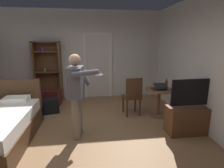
{
  "coord_description": "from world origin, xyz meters",
  "views": [
    {
      "loc": [
        0.25,
        -3.15,
        1.86
      ],
      "look_at": [
        0.7,
        0.36,
        1.0
      ],
      "focal_mm": 28.4,
      "sensor_mm": 36.0,
      "label": 1
    }
  ],
  "objects_px": {
    "bookshelf": "(48,69)",
    "person_blue_shirt": "(77,91)",
    "wooden_chair": "(133,95)",
    "laptop": "(159,87)",
    "bottle_on_table": "(166,85)",
    "suitcase_small": "(50,106)",
    "suitcase_dark": "(50,98)",
    "side_table": "(159,98)",
    "tv_flatscreen": "(190,117)"
  },
  "relations": [
    {
      "from": "bookshelf",
      "to": "person_blue_shirt",
      "type": "distance_m",
      "value": 2.63
    },
    {
      "from": "wooden_chair",
      "to": "person_blue_shirt",
      "type": "bearing_deg",
      "value": -146.31
    },
    {
      "from": "laptop",
      "to": "wooden_chair",
      "type": "relative_size",
      "value": 0.34
    },
    {
      "from": "bookshelf",
      "to": "wooden_chair",
      "type": "relative_size",
      "value": 1.89
    },
    {
      "from": "bottle_on_table",
      "to": "wooden_chair",
      "type": "relative_size",
      "value": 0.28
    },
    {
      "from": "wooden_chair",
      "to": "person_blue_shirt",
      "type": "xyz_separation_m",
      "value": [
        -1.31,
        -0.88,
        0.4
      ]
    },
    {
      "from": "suitcase_small",
      "to": "laptop",
      "type": "bearing_deg",
      "value": -24.85
    },
    {
      "from": "bookshelf",
      "to": "suitcase_dark",
      "type": "bearing_deg",
      "value": -78.15
    },
    {
      "from": "laptop",
      "to": "person_blue_shirt",
      "type": "height_order",
      "value": "person_blue_shirt"
    },
    {
      "from": "side_table",
      "to": "person_blue_shirt",
      "type": "relative_size",
      "value": 0.43
    },
    {
      "from": "side_table",
      "to": "suitcase_dark",
      "type": "bearing_deg",
      "value": 159.52
    },
    {
      "from": "bookshelf",
      "to": "laptop",
      "type": "distance_m",
      "value": 3.43
    },
    {
      "from": "person_blue_shirt",
      "to": "suitcase_dark",
      "type": "xyz_separation_m",
      "value": [
        -0.92,
        1.85,
        -0.71
      ]
    },
    {
      "from": "suitcase_dark",
      "to": "wooden_chair",
      "type": "bearing_deg",
      "value": -12.36
    },
    {
      "from": "side_table",
      "to": "bookshelf",
      "type": "bearing_deg",
      "value": 151.34
    },
    {
      "from": "tv_flatscreen",
      "to": "suitcase_dark",
      "type": "xyz_separation_m",
      "value": [
        -3.21,
        2.01,
        -0.11
      ]
    },
    {
      "from": "tv_flatscreen",
      "to": "side_table",
      "type": "height_order",
      "value": "tv_flatscreen"
    },
    {
      "from": "tv_flatscreen",
      "to": "laptop",
      "type": "bearing_deg",
      "value": 111.56
    },
    {
      "from": "tv_flatscreen",
      "to": "bookshelf",
      "type": "bearing_deg",
      "value": 142.31
    },
    {
      "from": "laptop",
      "to": "suitcase_small",
      "type": "bearing_deg",
      "value": 168.16
    },
    {
      "from": "tv_flatscreen",
      "to": "bottle_on_table",
      "type": "xyz_separation_m",
      "value": [
        -0.18,
        0.85,
        0.47
      ]
    },
    {
      "from": "side_table",
      "to": "bottle_on_table",
      "type": "xyz_separation_m",
      "value": [
        0.14,
        -0.08,
        0.34
      ]
    },
    {
      "from": "bookshelf",
      "to": "tv_flatscreen",
      "type": "relative_size",
      "value": 1.63
    },
    {
      "from": "tv_flatscreen",
      "to": "bottle_on_table",
      "type": "relative_size",
      "value": 4.11
    },
    {
      "from": "tv_flatscreen",
      "to": "side_table",
      "type": "relative_size",
      "value": 1.64
    },
    {
      "from": "wooden_chair",
      "to": "suitcase_small",
      "type": "height_order",
      "value": "wooden_chair"
    },
    {
      "from": "bottle_on_table",
      "to": "wooden_chair",
      "type": "distance_m",
      "value": 0.86
    },
    {
      "from": "laptop",
      "to": "wooden_chair",
      "type": "height_order",
      "value": "wooden_chair"
    },
    {
      "from": "bottle_on_table",
      "to": "suitcase_dark",
      "type": "relative_size",
      "value": 0.5
    },
    {
      "from": "laptop",
      "to": "suitcase_dark",
      "type": "relative_size",
      "value": 0.6
    },
    {
      "from": "bookshelf",
      "to": "laptop",
      "type": "bearing_deg",
      "value": -29.52
    },
    {
      "from": "wooden_chair",
      "to": "suitcase_small",
      "type": "xyz_separation_m",
      "value": [
        -2.13,
        0.43,
        -0.36
      ]
    },
    {
      "from": "tv_flatscreen",
      "to": "laptop",
      "type": "relative_size",
      "value": 3.42
    },
    {
      "from": "bookshelf",
      "to": "laptop",
      "type": "relative_size",
      "value": 5.56
    },
    {
      "from": "tv_flatscreen",
      "to": "suitcase_small",
      "type": "xyz_separation_m",
      "value": [
        -3.1,
        1.46,
        -0.16
      ]
    },
    {
      "from": "person_blue_shirt",
      "to": "suitcase_small",
      "type": "bearing_deg",
      "value": 121.98
    },
    {
      "from": "person_blue_shirt",
      "to": "bookshelf",
      "type": "bearing_deg",
      "value": 113.26
    },
    {
      "from": "bookshelf",
      "to": "person_blue_shirt",
      "type": "xyz_separation_m",
      "value": [
        1.04,
        -2.42,
        -0.06
      ]
    },
    {
      "from": "bottle_on_table",
      "to": "person_blue_shirt",
      "type": "bearing_deg",
      "value": -161.81
    },
    {
      "from": "bottle_on_table",
      "to": "person_blue_shirt",
      "type": "relative_size",
      "value": 0.17
    },
    {
      "from": "tv_flatscreen",
      "to": "bottle_on_table",
      "type": "bearing_deg",
      "value": 102.04
    },
    {
      "from": "suitcase_dark",
      "to": "person_blue_shirt",
      "type": "bearing_deg",
      "value": -52.36
    },
    {
      "from": "tv_flatscreen",
      "to": "laptop",
      "type": "height_order",
      "value": "tv_flatscreen"
    },
    {
      "from": "laptop",
      "to": "suitcase_small",
      "type": "height_order",
      "value": "laptop"
    },
    {
      "from": "bookshelf",
      "to": "suitcase_small",
      "type": "height_order",
      "value": "bookshelf"
    },
    {
      "from": "tv_flatscreen",
      "to": "suitcase_dark",
      "type": "relative_size",
      "value": 2.04
    },
    {
      "from": "bookshelf",
      "to": "side_table",
      "type": "xyz_separation_m",
      "value": [
        3.01,
        -1.64,
        -0.53
      ]
    },
    {
      "from": "side_table",
      "to": "laptop",
      "type": "distance_m",
      "value": 0.28
    },
    {
      "from": "wooden_chair",
      "to": "bottle_on_table",
      "type": "bearing_deg",
      "value": -13.02
    },
    {
      "from": "tv_flatscreen",
      "to": "bottle_on_table",
      "type": "distance_m",
      "value": 0.98
    }
  ]
}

